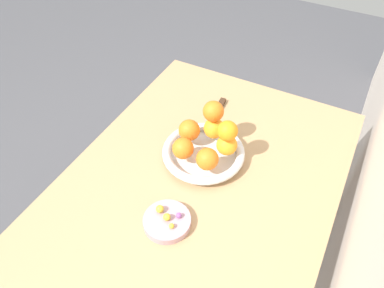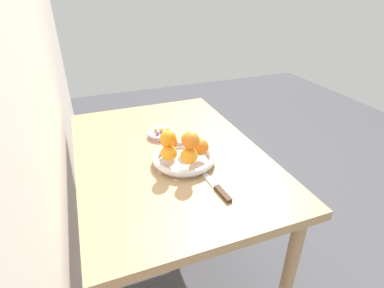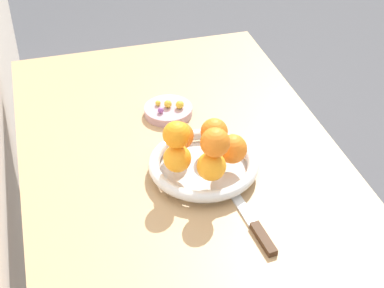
{
  "view_description": "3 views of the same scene",
  "coord_description": "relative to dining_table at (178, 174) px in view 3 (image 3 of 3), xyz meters",
  "views": [
    {
      "loc": [
        0.6,
        0.3,
        1.6
      ],
      "look_at": [
        -0.08,
        -0.06,
        0.81
      ],
      "focal_mm": 35.0,
      "sensor_mm": 36.0,
      "label": 1
    },
    {
      "loc": [
        -1.07,
        0.3,
        1.39
      ],
      "look_at": [
        -0.1,
        -0.07,
        0.81
      ],
      "focal_mm": 28.0,
      "sensor_mm": 36.0,
      "label": 2
    },
    {
      "loc": [
        -1.11,
        0.27,
        1.61
      ],
      "look_at": [
        -0.11,
        -0.01,
        0.83
      ],
      "focal_mm": 55.0,
      "sensor_mm": 36.0,
      "label": 3
    }
  ],
  "objects": [
    {
      "name": "orange_6",
      "position": [
        -0.13,
        0.03,
        0.22
      ],
      "size": [
        0.06,
        0.06,
        0.06
      ],
      "primitive_type": "sphere",
      "color": "orange",
      "rests_on": "orange_2"
    },
    {
      "name": "orange_0",
      "position": [
        -0.06,
        -0.07,
        0.16
      ],
      "size": [
        0.06,
        0.06,
        0.06
      ],
      "primitive_type": "sphere",
      "color": "orange",
      "rests_on": "fruit_bowl"
    },
    {
      "name": "orange_3",
      "position": [
        -0.18,
        -0.03,
        0.16
      ],
      "size": [
        0.06,
        0.06,
        0.06
      ],
      "primitive_type": "sphere",
      "color": "orange",
      "rests_on": "fruit_bowl"
    },
    {
      "name": "knife",
      "position": [
        -0.29,
        -0.08,
        0.09
      ],
      "size": [
        0.26,
        0.04,
        0.01
      ],
      "color": "#3F2819",
      "rests_on": "dining_table"
    },
    {
      "name": "orange_5",
      "position": [
        -0.18,
        -0.04,
        0.22
      ],
      "size": [
        0.06,
        0.06,
        0.06
      ],
      "primitive_type": "sphere",
      "color": "orange",
      "rests_on": "orange_3"
    },
    {
      "name": "fruit_bowl",
      "position": [
        -0.11,
        -0.03,
        0.11
      ],
      "size": [
        0.25,
        0.25,
        0.04
      ],
      "color": "silver",
      "rests_on": "dining_table"
    },
    {
      "name": "orange_4",
      "position": [
        -0.13,
        -0.09,
        0.16
      ],
      "size": [
        0.07,
        0.07,
        0.07
      ],
      "primitive_type": "sphere",
      "color": "orange",
      "rests_on": "fruit_bowl"
    },
    {
      "name": "dining_table",
      "position": [
        0.0,
        0.0,
        0.0
      ],
      "size": [
        1.1,
        0.76,
        0.74
      ],
      "color": "tan",
      "rests_on": "ground_plane"
    },
    {
      "name": "candy_ball_3",
      "position": [
        0.16,
        0.01,
        0.12
      ],
      "size": [
        0.01,
        0.01,
        0.01
      ],
      "primitive_type": "sphere",
      "color": "gold",
      "rests_on": "candy_dish"
    },
    {
      "name": "candy_ball_2",
      "position": [
        0.15,
        -0.01,
        0.12
      ],
      "size": [
        0.02,
        0.02,
        0.02
      ],
      "primitive_type": "sphere",
      "color": "gold",
      "rests_on": "candy_dish"
    },
    {
      "name": "candy_ball_1",
      "position": [
        0.13,
        -0.04,
        0.12
      ],
      "size": [
        0.02,
        0.02,
        0.02
      ],
      "primitive_type": "sphere",
      "color": "gold",
      "rests_on": "candy_dish"
    },
    {
      "name": "candy_dish",
      "position": [
        0.15,
        -0.01,
        0.1
      ],
      "size": [
        0.13,
        0.13,
        0.02
      ],
      "primitive_type": "cylinder",
      "color": "#B28C99",
      "rests_on": "dining_table"
    },
    {
      "name": "candy_ball_0",
      "position": [
        0.12,
        0.01,
        0.12
      ],
      "size": [
        0.02,
        0.02,
        0.02
      ],
      "primitive_type": "sphere",
      "color": "#8C4C99",
      "rests_on": "candy_dish"
    },
    {
      "name": "orange_1",
      "position": [
        -0.05,
        0.01,
        0.16
      ],
      "size": [
        0.07,
        0.07,
        0.07
      ],
      "primitive_type": "sphere",
      "color": "orange",
      "rests_on": "fruit_bowl"
    },
    {
      "name": "orange_2",
      "position": [
        -0.13,
        0.03,
        0.16
      ],
      "size": [
        0.06,
        0.06,
        0.06
      ],
      "primitive_type": "sphere",
      "color": "orange",
      "rests_on": "fruit_bowl"
    }
  ]
}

